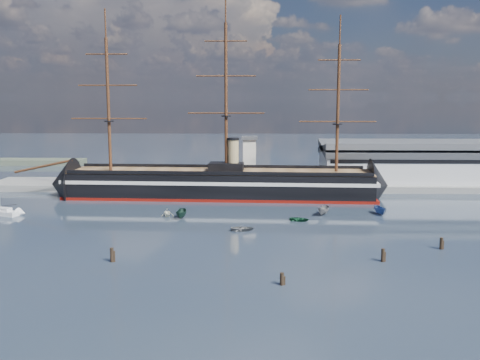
{
  "coord_description": "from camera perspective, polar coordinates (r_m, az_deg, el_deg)",
  "views": [
    {
      "loc": [
        4.52,
        -94.41,
        29.0
      ],
      "look_at": [
        1.03,
        35.0,
        9.0
      ],
      "focal_mm": 40.0,
      "sensor_mm": 36.0,
      "label": 1
    }
  ],
  "objects": [
    {
      "name": "piling_far_right",
      "position": [
        111.12,
        20.64,
        -6.92
      ],
      "size": [
        0.64,
        0.64,
        3.02
      ],
      "primitive_type": "cylinder",
      "color": "black",
      "rests_on": "ground"
    },
    {
      "name": "quay_tower",
      "position": [
        168.52,
        1.02,
        2.22
      ],
      "size": [
        5.0,
        5.0,
        15.0
      ],
      "color": "silver",
      "rests_on": "ground"
    },
    {
      "name": "piling_near_left",
      "position": [
        99.03,
        -13.48,
        -8.5
      ],
      "size": [
        0.64,
        0.64,
        3.31
      ],
      "primitive_type": "cylinder",
      "color": "black",
      "rests_on": "ground"
    },
    {
      "name": "warship",
      "position": [
        156.87,
        -2.83,
        -0.38
      ],
      "size": [
        113.21,
        20.06,
        53.94
      ],
      "rotation": [
        0.0,
        0.0,
        -0.04
      ],
      "color": "black",
      "rests_on": "ground"
    },
    {
      "name": "quay",
      "position": [
        172.95,
        3.34,
        -0.89
      ],
      "size": [
        180.0,
        18.0,
        2.0
      ],
      "primitive_type": "cube",
      "color": "slate",
      "rests_on": "ground"
    },
    {
      "name": "sailboat",
      "position": [
        145.83,
        -23.98,
        -3.11
      ],
      "size": [
        8.84,
        5.36,
        13.61
      ],
      "rotation": [
        0.0,
        0.0,
        -0.36
      ],
      "color": "white",
      "rests_on": "ground"
    },
    {
      "name": "warehouse",
      "position": [
        183.63,
        18.47,
        1.76
      ],
      "size": [
        63.0,
        21.0,
        11.6
      ],
      "color": "#B7BABC",
      "rests_on": "ground"
    },
    {
      "name": "motorboat_e",
      "position": [
        127.95,
        6.34,
        -4.37
      ],
      "size": [
        1.93,
        3.1,
        1.35
      ],
      "primitive_type": "imported",
      "rotation": [
        0.0,
        0.0,
        1.28
      ],
      "color": "#114025",
      "rests_on": "ground"
    },
    {
      "name": "motorboat_d",
      "position": [
        133.39,
        -7.77,
        -3.86
      ],
      "size": [
        6.39,
        4.47,
        2.15
      ],
      "primitive_type": "imported",
      "rotation": [
        0.0,
        0.0,
        0.37
      ],
      "color": "white",
      "rests_on": "ground"
    },
    {
      "name": "ground",
      "position": [
        137.58,
        -0.38,
        -3.39
      ],
      "size": [
        600.0,
        600.0,
        0.0
      ],
      "primitive_type": "plane",
      "color": "#1D2B3C",
      "rests_on": "ground"
    },
    {
      "name": "piling_near_right",
      "position": [
        99.78,
        14.97,
        -8.42
      ],
      "size": [
        0.64,
        0.64,
        3.1
      ],
      "primitive_type": "cylinder",
      "color": "black",
      "rests_on": "ground"
    },
    {
      "name": "motorboat_f",
      "position": [
        138.73,
        14.69,
        -3.58
      ],
      "size": [
        6.48,
        3.2,
        2.48
      ],
      "primitive_type": "imported",
      "rotation": [
        0.0,
        0.0,
        0.15
      ],
      "color": "#2F4781",
      "rests_on": "ground"
    },
    {
      "name": "motorboat_a",
      "position": [
        130.64,
        -6.26,
        -4.1
      ],
      "size": [
        6.84,
        2.83,
        2.69
      ],
      "primitive_type": "imported",
      "rotation": [
        0.0,
        0.0,
        -0.06
      ],
      "color": "#173428",
      "rests_on": "ground"
    },
    {
      "name": "motorboat_c",
      "position": [
        135.36,
        8.9,
        -3.7
      ],
      "size": [
        6.88,
        4.96,
        2.6
      ],
      "primitive_type": "imported",
      "rotation": [
        0.0,
        0.0,
        -0.45
      ],
      "color": "slate",
      "rests_on": "ground"
    },
    {
      "name": "piling_near_mid",
      "position": [
        85.34,
        4.48,
        -11.11
      ],
      "size": [
        0.64,
        0.64,
        2.7
      ],
      "primitive_type": "cylinder",
      "color": "black",
      "rests_on": "ground"
    },
    {
      "name": "motorboat_b",
      "position": [
        118.04,
        0.28,
        -5.44
      ],
      "size": [
        1.53,
        3.26,
        1.48
      ],
      "primitive_type": "imported",
      "rotation": [
        0.0,
        0.0,
        1.66
      ],
      "color": "slate",
      "rests_on": "ground"
    }
  ]
}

